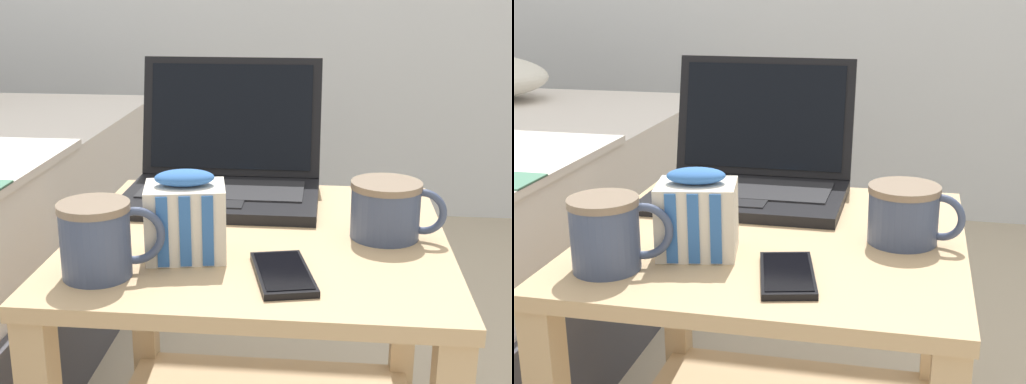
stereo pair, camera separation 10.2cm
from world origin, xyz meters
The scene contains 6 objects.
bedside_table centered at (0.00, 0.00, 0.31)m, with size 0.56×0.56×0.49m.
laptop centered at (-0.08, 0.20, 0.54)m, with size 0.33×0.29×0.23m.
mug_front_left centered at (0.19, 0.01, 0.54)m, with size 0.14×0.10×0.09m.
mug_front_right centered at (-0.19, -0.18, 0.54)m, with size 0.13×0.09×0.10m.
snack_bag centered at (-0.09, -0.10, 0.55)m, with size 0.12×0.10×0.12m.
cell_phone centered at (0.05, -0.16, 0.49)m, with size 0.10×0.15×0.01m.
Camera 2 is at (0.20, -0.99, 0.86)m, focal length 50.00 mm.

